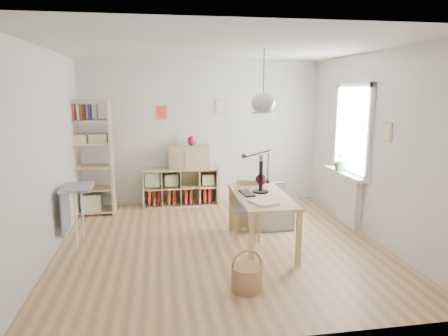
{
  "coord_description": "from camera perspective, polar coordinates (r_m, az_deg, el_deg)",
  "views": [
    {
      "loc": [
        -0.81,
        -5.31,
        2.17
      ],
      "look_at": [
        0.1,
        0.3,
        1.05
      ],
      "focal_mm": 32.0,
      "sensor_mm": 36.0,
      "label": 1
    }
  ],
  "objects": [
    {
      "name": "wicker_basket",
      "position": [
        4.54,
        3.25,
        -15.29
      ],
      "size": [
        0.34,
        0.34,
        0.47
      ],
      "rotation": [
        0.0,
        0.0,
        0.13
      ],
      "color": "#A67E4B",
      "rests_on": "ground"
    },
    {
      "name": "storage_chest",
      "position": [
        6.49,
        6.65,
        -6.43
      ],
      "size": [
        0.63,
        0.72,
        0.67
      ],
      "rotation": [
        0.0,
        0.0,
        0.0
      ],
      "color": "silver",
      "rests_on": "ground"
    },
    {
      "name": "paper_tray",
      "position": [
        5.08,
        5.66,
        -4.94
      ],
      "size": [
        0.37,
        0.41,
        0.03
      ],
      "primitive_type": "cube",
      "rotation": [
        0.0,
        0.0,
        0.37
      ],
      "color": "white",
      "rests_on": "desk"
    },
    {
      "name": "task_lamp",
      "position": [
        6.03,
        4.39,
        0.79
      ],
      "size": [
        0.47,
        0.17,
        0.5
      ],
      "color": "black",
      "rests_on": "desk"
    },
    {
      "name": "cube_shelf",
      "position": [
        7.63,
        -6.4,
        -3.11
      ],
      "size": [
        1.4,
        0.38,
        0.72
      ],
      "color": "#D1B98A",
      "rests_on": "ground"
    },
    {
      "name": "ground",
      "position": [
        5.79,
        -0.51,
        -10.85
      ],
      "size": [
        4.5,
        4.5,
        0.0
      ],
      "primitive_type": "plane",
      "color": "tan",
      "rests_on": "ground"
    },
    {
      "name": "drawer_chest",
      "position": [
        7.47,
        -4.97,
        1.59
      ],
      "size": [
        0.78,
        0.42,
        0.43
      ],
      "primitive_type": "cube",
      "rotation": [
        0.0,
        0.0,
        -0.1
      ],
      "color": "#D1B98A",
      "rests_on": "cube_shelf"
    },
    {
      "name": "keyboard",
      "position": [
        5.55,
        3.25,
        -3.59
      ],
      "size": [
        0.18,
        0.39,
        0.02
      ],
      "primitive_type": "cube",
      "rotation": [
        0.0,
        0.0,
        0.1
      ],
      "color": "black",
      "rests_on": "desk"
    },
    {
      "name": "window_unit",
      "position": [
        6.67,
        17.98,
        5.28
      ],
      "size": [
        0.07,
        1.16,
        1.46
      ],
      "color": "white",
      "rests_on": "ground"
    },
    {
      "name": "radiator",
      "position": [
        6.86,
        17.14,
        -4.31
      ],
      "size": [
        0.1,
        0.8,
        0.8
      ],
      "primitive_type": "cube",
      "color": "white",
      "rests_on": "ground"
    },
    {
      "name": "monitor",
      "position": [
        5.59,
        5.29,
        -0.74
      ],
      "size": [
        0.22,
        0.55,
        0.49
      ],
      "rotation": [
        0.0,
        0.0,
        -0.25
      ],
      "color": "black",
      "rests_on": "desk"
    },
    {
      "name": "desk",
      "position": [
        5.55,
        5.36,
        -4.74
      ],
      "size": [
        0.7,
        1.5,
        0.75
      ],
      "color": "#DBB97D",
      "rests_on": "ground"
    },
    {
      "name": "room_shell",
      "position": [
        5.34,
        5.62,
        9.28
      ],
      "size": [
        4.5,
        4.5,
        4.5
      ],
      "color": "white",
      "rests_on": "ground"
    },
    {
      "name": "side_table",
      "position": [
        5.98,
        -20.79,
        -4.13
      ],
      "size": [
        0.4,
        0.55,
        0.85
      ],
      "color": "gray",
      "rests_on": "ground"
    },
    {
      "name": "chair",
      "position": [
        6.0,
        3.54,
        -5.32
      ],
      "size": [
        0.51,
        0.51,
        0.83
      ],
      "rotation": [
        0.0,
        0.0,
        -0.31
      ],
      "color": "gray",
      "rests_on": "ground"
    },
    {
      "name": "red_vase",
      "position": [
        7.43,
        -4.68,
        3.91
      ],
      "size": [
        0.15,
        0.15,
        0.18
      ],
      "primitive_type": "ellipsoid",
      "color": "maroon",
      "rests_on": "drawer_chest"
    },
    {
      "name": "windowsill",
      "position": [
        6.74,
        16.96,
        -0.81
      ],
      "size": [
        0.22,
        1.2,
        0.06
      ],
      "primitive_type": "cube",
      "color": "white",
      "rests_on": "radiator"
    },
    {
      "name": "yarn_ball",
      "position": [
        6.05,
        5.31,
        -1.66
      ],
      "size": [
        0.17,
        0.17,
        0.17
      ],
      "primitive_type": "sphere",
      "color": "#4E0A1C",
      "rests_on": "desk"
    },
    {
      "name": "tall_bookshelf",
      "position": [
        7.3,
        -18.79,
        2.03
      ],
      "size": [
        0.8,
        0.38,
        2.0
      ],
      "color": "#DBB97D",
      "rests_on": "ground"
    },
    {
      "name": "potted_plant",
      "position": [
        6.82,
        16.4,
        1.1
      ],
      "size": [
        0.38,
        0.35,
        0.35
      ],
      "primitive_type": "imported",
      "rotation": [
        0.0,
        0.0,
        -0.3
      ],
      "color": "#306224",
      "rests_on": "windowsill"
    }
  ]
}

